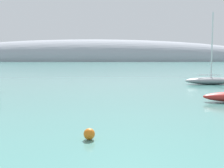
# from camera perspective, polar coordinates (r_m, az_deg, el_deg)

# --- Properties ---
(distant_ridge) EXTENTS (311.82, 58.26, 36.11)m
(distant_ridge) POSITION_cam_1_polar(r_m,az_deg,el_deg) (245.30, -4.38, 4.48)
(distant_ridge) COLOR #999EA8
(distant_ridge) RESTS_ON ground
(sailboat_grey_near_shore) EXTENTS (7.57, 2.40, 10.39)m
(sailboat_grey_near_shore) POSITION_cam_1_polar(r_m,az_deg,el_deg) (44.75, 18.82, 0.72)
(sailboat_grey_near_shore) COLOR gray
(sailboat_grey_near_shore) RESTS_ON water
(mooring_buoy_orange) EXTENTS (0.56, 0.56, 0.56)m
(mooring_buoy_orange) POSITION_cam_1_polar(r_m,az_deg,el_deg) (14.43, -4.49, -9.74)
(mooring_buoy_orange) COLOR orange
(mooring_buoy_orange) RESTS_ON water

